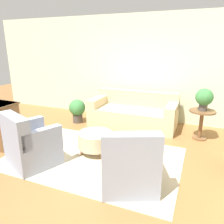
# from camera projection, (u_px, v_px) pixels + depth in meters

# --- Properties ---
(ground_plane) EXTENTS (16.00, 16.00, 0.00)m
(ground_plane) POSITION_uv_depth(u_px,v_px,m) (93.00, 158.00, 4.05)
(ground_plane) COLOR #996638
(wall_back) EXTENTS (9.15, 0.12, 2.80)m
(wall_back) POSITION_uv_depth(u_px,v_px,m) (136.00, 68.00, 5.97)
(wall_back) COLOR beige
(wall_back) RESTS_ON ground_plane
(rug) EXTENTS (3.13, 2.06, 0.01)m
(rug) POSITION_uv_depth(u_px,v_px,m) (93.00, 157.00, 4.05)
(rug) COLOR beige
(rug) RESTS_ON ground_plane
(couch) EXTENTS (2.17, 0.97, 0.85)m
(couch) POSITION_uv_depth(u_px,v_px,m) (133.00, 114.00, 5.63)
(couch) COLOR #C6B289
(couch) RESTS_ON ground_plane
(armchair_left) EXTENTS (1.00, 0.98, 0.93)m
(armchair_left) POSITION_uv_depth(u_px,v_px,m) (30.00, 145.00, 3.73)
(armchair_left) COLOR #8E99B2
(armchair_left) RESTS_ON rug
(armchair_right) EXTENTS (1.00, 0.98, 0.93)m
(armchair_right) POSITION_uv_depth(u_px,v_px,m) (129.00, 165.00, 3.08)
(armchair_right) COLOR #8E99B2
(armchair_right) RESTS_ON rug
(ottoman_table) EXTENTS (0.66, 0.66, 0.41)m
(ottoman_table) POSITION_uv_depth(u_px,v_px,m) (95.00, 140.00, 4.16)
(ottoman_table) COLOR #C6B289
(ottoman_table) RESTS_ON rug
(side_table) EXTENTS (0.55, 0.55, 0.65)m
(side_table) POSITION_uv_depth(u_px,v_px,m) (201.00, 120.00, 4.76)
(side_table) COLOR brown
(side_table) RESTS_ON ground_plane
(potted_plant_on_side_table) EXTENTS (0.37, 0.37, 0.48)m
(potted_plant_on_side_table) POSITION_uv_depth(u_px,v_px,m) (204.00, 98.00, 4.61)
(potted_plant_on_side_table) COLOR #4C4742
(potted_plant_on_side_table) RESTS_ON side_table
(potted_plant_floor) EXTENTS (0.43, 0.43, 0.63)m
(potted_plant_floor) POSITION_uv_depth(u_px,v_px,m) (77.00, 109.00, 5.83)
(potted_plant_floor) COLOR #4C4742
(potted_plant_floor) RESTS_ON ground_plane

